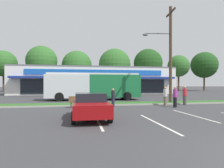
{
  "coord_description": "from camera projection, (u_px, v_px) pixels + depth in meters",
  "views": [
    {
      "loc": [
        -5.11,
        -3.82,
        1.98
      ],
      "look_at": [
        -1.18,
        18.1,
        1.94
      ],
      "focal_mm": 30.29,
      "sensor_mm": 36.0,
      "label": 1
    }
  ],
  "objects": [
    {
      "name": "pedestrian_mid",
      "position": [
        113.0,
        98.0,
        16.23
      ],
      "size": [
        0.32,
        0.32,
        1.57
      ],
      "rotation": [
        0.0,
        0.0,
        1.03
      ],
      "color": "#1E2338",
      "rests_on": "ground_plane"
    },
    {
      "name": "parking_stripe_1",
      "position": [
        157.0,
        123.0,
        9.47
      ],
      "size": [
        0.12,
        4.8,
        0.01
      ],
      "primitive_type": "cube",
      "color": "silver",
      "rests_on": "ground_plane"
    },
    {
      "name": "tree_right",
      "position": [
        179.0,
        66.0,
        50.4
      ],
      "size": [
        5.78,
        5.78,
        9.6
      ],
      "color": "#473323",
      "rests_on": "ground_plane"
    },
    {
      "name": "tree_far_right",
      "position": [
        204.0,
        65.0,
        53.19
      ],
      "size": [
        7.3,
        7.3,
        10.9
      ],
      "color": "#473323",
      "rests_on": "ground_plane"
    },
    {
      "name": "parking_stripe_0",
      "position": [
        97.0,
        120.0,
        10.15
      ],
      "size": [
        0.12,
        4.8,
        0.01
      ],
      "primitive_type": "cube",
      "color": "silver",
      "rests_on": "ground_plane"
    },
    {
      "name": "storefront_building",
      "position": [
        94.0,
        81.0,
        40.73
      ],
      "size": [
        30.72,
        15.28,
        5.24
      ],
      "color": "silver",
      "rests_on": "ground_plane"
    },
    {
      "name": "pedestrian_near_bench",
      "position": [
        175.0,
        97.0,
        15.76
      ],
      "size": [
        0.35,
        0.35,
        1.74
      ],
      "rotation": [
        0.0,
        0.0,
        0.07
      ],
      "color": "black",
      "rests_on": "ground_plane"
    },
    {
      "name": "car_1",
      "position": [
        90.0,
        105.0,
        10.67
      ],
      "size": [
        2.01,
        4.2,
        1.45
      ],
      "rotation": [
        0.0,
        0.0,
        -1.57
      ],
      "color": "maroon",
      "rests_on": "ground_plane"
    },
    {
      "name": "utility_pole",
      "position": [
        169.0,
        52.0,
        19.12
      ],
      "size": [
        3.08,
        2.4,
        9.79
      ],
      "color": "#4C3826",
      "rests_on": "ground_plane"
    },
    {
      "name": "pedestrian_by_pole",
      "position": [
        185.0,
        95.0,
        17.54
      ],
      "size": [
        0.36,
        0.36,
        1.77
      ],
      "rotation": [
        0.0,
        0.0,
        0.37
      ],
      "color": "#47423D",
      "rests_on": "ground_plane"
    },
    {
      "name": "bus_stop_bench",
      "position": [
        79.0,
        101.0,
        15.65
      ],
      "size": [
        1.6,
        0.45,
        0.95
      ],
      "rotation": [
        0.0,
        0.0,
        3.14
      ],
      "color": "brown",
      "rests_on": "ground_plane"
    },
    {
      "name": "tree_far_left",
      "position": [
        4.0,
        64.0,
        46.69
      ],
      "size": [
        6.45,
        6.45,
        10.18
      ],
      "color": "#473323",
      "rests_on": "ground_plane"
    },
    {
      "name": "tree_mid",
      "position": [
        115.0,
        65.0,
        48.6
      ],
      "size": [
        8.15,
        8.15,
        10.99
      ],
      "color": "#473323",
      "rests_on": "ground_plane"
    },
    {
      "name": "pedestrian_far",
      "position": [
        165.0,
        96.0,
        16.95
      ],
      "size": [
        0.35,
        0.35,
        1.71
      ],
      "rotation": [
        0.0,
        0.0,
        4.86
      ],
      "color": "#726651",
      "rests_on": "ground_plane"
    },
    {
      "name": "tree_mid_left",
      "position": [
        77.0,
        66.0,
        49.61
      ],
      "size": [
        7.86,
        7.86,
        10.61
      ],
      "color": "#473323",
      "rests_on": "ground_plane"
    },
    {
      "name": "parking_stripe_2",
      "position": [
        192.0,
        115.0,
        11.78
      ],
      "size": [
        0.12,
        4.8,
        0.01
      ],
      "primitive_type": "cube",
      "color": "silver",
      "rests_on": "ground_plane"
    },
    {
      "name": "city_bus",
      "position": [
        93.0,
        85.0,
        22.9
      ],
      "size": [
        11.22,
        2.72,
        3.25
      ],
      "rotation": [
        0.0,
        0.0,
        3.14
      ],
      "color": "#196638",
      "rests_on": "ground_plane"
    },
    {
      "name": "curb_lip",
      "position": [
        135.0,
        105.0,
        17.24
      ],
      "size": [
        56.0,
        0.24,
        0.12
      ],
      "primitive_type": "cube",
      "color": "#99968C",
      "rests_on": "ground_plane"
    },
    {
      "name": "car_0",
      "position": [
        122.0,
        92.0,
        28.84
      ],
      "size": [
        4.64,
        1.94,
        1.43
      ],
      "rotation": [
        0.0,
        0.0,
        3.14
      ],
      "color": "#515459",
      "rests_on": "ground_plane"
    },
    {
      "name": "grass_median",
      "position": [
        131.0,
        103.0,
        18.45
      ],
      "size": [
        56.0,
        2.2,
        0.12
      ],
      "primitive_type": "cube",
      "color": "#2D5B23",
      "rests_on": "ground_plane"
    },
    {
      "name": "tree_mid_right",
      "position": [
        148.0,
        63.0,
        48.4
      ],
      "size": [
        7.33,
        7.33,
        10.89
      ],
      "color": "#473323",
      "rests_on": "ground_plane"
    },
    {
      "name": "tree_left",
      "position": [
        42.0,
        61.0,
        47.68
      ],
      "size": [
        7.71,
        7.71,
        11.54
      ],
      "color": "#473323",
      "rests_on": "ground_plane"
    }
  ]
}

